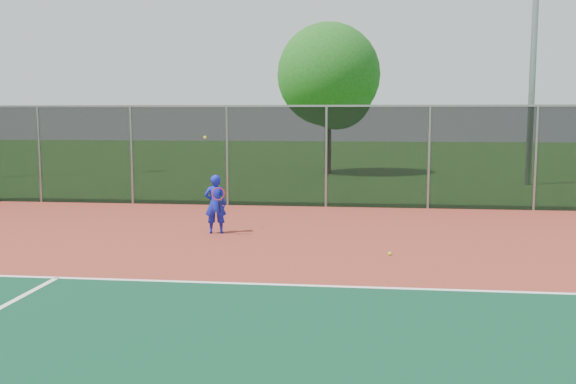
% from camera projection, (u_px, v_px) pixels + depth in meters
% --- Properties ---
extents(ground, '(120.00, 120.00, 0.00)m').
position_uv_depth(ground, '(534.00, 368.00, 7.03)').
color(ground, '#265919').
rests_on(ground, ground).
extents(court_apron, '(30.00, 20.00, 0.02)m').
position_uv_depth(court_apron, '(497.00, 312.00, 9.00)').
color(court_apron, maroon).
rests_on(court_apron, ground).
extents(fence_back, '(30.00, 0.06, 3.03)m').
position_uv_depth(fence_back, '(429.00, 156.00, 18.68)').
color(fence_back, black).
rests_on(fence_back, court_apron).
extents(tennis_player, '(0.59, 0.62, 2.26)m').
position_uv_depth(tennis_player, '(216.00, 204.00, 14.84)').
color(tennis_player, '#131EBA').
rests_on(tennis_player, court_apron).
extents(practice_ball_4, '(0.07, 0.07, 0.07)m').
position_uv_depth(practice_ball_4, '(390.00, 254.00, 12.56)').
color(practice_ball_4, '#CFED1B').
rests_on(practice_ball_4, court_apron).
extents(floodlight_n, '(0.90, 0.40, 12.32)m').
position_uv_depth(floodlight_n, '(536.00, 5.00, 24.57)').
color(floodlight_n, gray).
rests_on(floodlight_n, ground).
extents(tree_back_left, '(4.74, 4.74, 6.97)m').
position_uv_depth(tree_back_left, '(330.00, 79.00, 29.37)').
color(tree_back_left, '#331F12').
rests_on(tree_back_left, ground).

